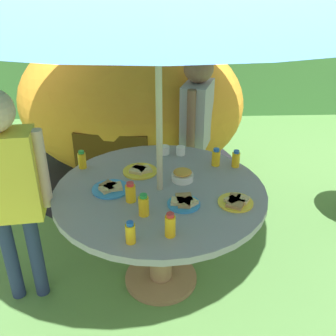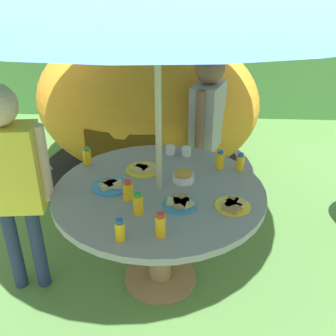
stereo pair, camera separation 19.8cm
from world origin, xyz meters
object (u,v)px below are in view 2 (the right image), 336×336
object	(u,v)px
juice_bottle_front_edge	(138,204)
juice_bottle_spot_a	(120,230)
child_in_yellow_shirt	(9,169)
plate_mid_right	(180,203)
plate_far_left	(233,205)
plate_center_back	(143,169)
juice_bottle_near_left	(128,191)
juice_bottle_back_edge	(87,156)
plate_center_front	(111,185)
juice_bottle_far_right	(160,225)
juice_bottle_near_right	(220,160)
snack_bowl	(183,176)
garden_table	(159,208)
cup_far	(171,150)
child_in_grey_shirt	(207,116)
wooden_chair	(146,136)
cup_near	(186,151)
dome_tent	(146,103)
juice_bottle_mid_left	(240,162)

from	to	relation	value
juice_bottle_front_edge	juice_bottle_spot_a	world-z (taller)	juice_bottle_front_edge
child_in_yellow_shirt	plate_mid_right	distance (m)	1.00
plate_mid_right	plate_far_left	size ratio (longest dim) A/B	0.93
plate_center_back	plate_far_left	distance (m)	0.68
plate_center_back	juice_bottle_near_left	distance (m)	0.35
juice_bottle_back_edge	child_in_yellow_shirt	bearing A→B (deg)	-131.74
plate_center_front	juice_bottle_far_right	bearing A→B (deg)	-53.55
juice_bottle_near_right	child_in_yellow_shirt	bearing A→B (deg)	-162.31
snack_bowl	plate_far_left	world-z (taller)	snack_bowl
garden_table	cup_far	xyz separation A→B (m)	(0.04, 0.49, 0.17)
child_in_yellow_shirt	child_in_grey_shirt	bearing A→B (deg)	33.94
garden_table	wooden_chair	world-z (taller)	wooden_chair
juice_bottle_near_right	cup_near	bearing A→B (deg)	142.62
child_in_yellow_shirt	plate_center_front	world-z (taller)	child_in_yellow_shirt
dome_tent	cup_near	bearing A→B (deg)	-61.37
juice_bottle_front_edge	juice_bottle_spot_a	bearing A→B (deg)	-104.56
plate_center_front	juice_bottle_near_left	xyz separation A→B (m)	(0.13, -0.13, 0.04)
dome_tent	juice_bottle_spot_a	bearing A→B (deg)	-77.93
plate_far_left	wooden_chair	bearing A→B (deg)	114.59
plate_far_left	plate_mid_right	bearing A→B (deg)	179.24
plate_center_front	juice_bottle_front_edge	size ratio (longest dim) A/B	1.75
plate_mid_right	cup_far	bearing A→B (deg)	97.52
plate_center_front	juice_bottle_spot_a	xyz separation A→B (m)	(0.14, -0.50, 0.04)
juice_bottle_mid_left	garden_table	bearing A→B (deg)	-151.84
garden_table	plate_far_left	xyz separation A→B (m)	(0.42, -0.18, 0.15)
wooden_chair	juice_bottle_mid_left	distance (m)	1.22
juice_bottle_spot_a	cup_far	world-z (taller)	juice_bottle_spot_a
plate_far_left	cup_near	xyz separation A→B (m)	(-0.27, 0.65, 0.02)
juice_bottle_far_right	juice_bottle_front_edge	distance (m)	0.23
wooden_chair	garden_table	bearing A→B (deg)	-90.00
juice_bottle_mid_left	juice_bottle_front_edge	world-z (taller)	juice_bottle_front_edge
cup_far	plate_far_left	bearing A→B (deg)	-60.25
juice_bottle_near_right	cup_far	bearing A→B (deg)	150.71
child_in_yellow_shirt	cup_near	bearing A→B (deg)	22.75
snack_bowl	juice_bottle_near_left	distance (m)	0.38
plate_center_back	juice_bottle_spot_a	size ratio (longest dim) A/B	1.86
plate_center_front	juice_bottle_front_edge	xyz separation A→B (m)	(0.20, -0.27, 0.05)
garden_table	juice_bottle_near_right	world-z (taller)	juice_bottle_near_right
plate_far_left	snack_bowl	bearing A→B (deg)	135.27
child_in_grey_shirt	child_in_yellow_shirt	size ratio (longest dim) A/B	0.98
plate_center_front	snack_bowl	bearing A→B (deg)	12.67
child_in_grey_shirt	juice_bottle_front_edge	bearing A→B (deg)	0.09
snack_bowl	plate_center_back	bearing A→B (deg)	156.02
garden_table	cup_near	world-z (taller)	cup_near
child_in_yellow_shirt	juice_bottle_back_edge	xyz separation A→B (m)	(0.35, 0.39, -0.10)
juice_bottle_back_edge	cup_far	distance (m)	0.58
child_in_yellow_shirt	juice_bottle_spot_a	xyz separation A→B (m)	(0.70, -0.40, -0.10)
wooden_chair	child_in_yellow_shirt	size ratio (longest dim) A/B	0.69
snack_bowl	juice_bottle_back_edge	distance (m)	0.68
juice_bottle_near_left	juice_bottle_near_right	distance (m)	0.69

